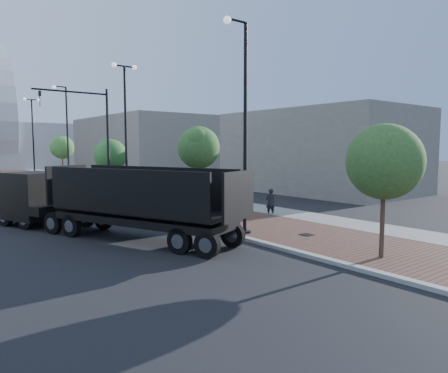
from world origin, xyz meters
TOP-DOWN VIEW (x-y plane):
  - sidewalk at (3.50, 40.00)m, footprint 7.00×140.00m
  - concrete_strip at (6.20, 40.00)m, footprint 2.40×140.00m
  - curb at (0.00, 40.00)m, footprint 0.30×140.00m
  - dump_truck at (-4.84, 15.22)m, footprint 6.96×13.16m
  - white_sedan at (-4.68, 22.27)m, footprint 2.90×4.74m
  - pedestrian at (5.18, 13.08)m, footprint 0.65×0.52m
  - streetlight_1 at (0.49, 10.00)m, footprint 1.44×0.56m
  - streetlight_2 at (0.60, 22.00)m, footprint 1.72×0.56m
  - streetlight_3 at (0.49, 34.00)m, footprint 1.44×0.56m
  - streetlight_4 at (0.60, 46.00)m, footprint 1.72×0.56m
  - traffic_mast at (-0.30, 25.00)m, footprint 5.09×0.20m
  - tree_0 at (1.65, 4.02)m, footprint 2.58×2.56m
  - tree_1 at (1.65, 15.02)m, footprint 2.36×2.31m
  - tree_2 at (1.65, 27.02)m, footprint 2.53×2.51m
  - tree_3 at (1.65, 39.02)m, footprint 2.35×2.30m
  - commercial_block_ne at (16.00, 50.00)m, footprint 12.00×22.00m
  - commercial_block_e at (18.00, 20.00)m, footprint 10.00×16.00m
  - utility_cover_1 at (2.40, 8.00)m, footprint 0.50×0.50m
  - utility_cover_2 at (2.40, 19.00)m, footprint 0.50×0.50m

SIDE VIEW (x-z plane):
  - sidewalk at x=3.50m, z-range 0.00..0.12m
  - concrete_strip at x=6.20m, z-range 0.00..0.13m
  - curb at x=0.00m, z-range 0.00..0.14m
  - utility_cover_1 at x=2.40m, z-range 0.12..0.14m
  - utility_cover_2 at x=2.40m, z-range 0.12..0.14m
  - white_sedan at x=-4.68m, z-range 0.00..1.47m
  - pedestrian at x=5.18m, z-range 0.00..1.55m
  - dump_truck at x=-4.84m, z-range -0.24..2.81m
  - tree_2 at x=1.65m, z-range 0.99..5.50m
  - tree_0 at x=1.65m, z-range 1.05..5.74m
  - commercial_block_e at x=18.00m, z-range 0.00..7.00m
  - tree_3 at x=1.65m, z-range 1.34..6.36m
  - tree_1 at x=1.65m, z-range 1.34..6.36m
  - commercial_block_ne at x=16.00m, z-range 0.00..8.00m
  - streetlight_1 at x=0.49m, z-range -0.26..8.95m
  - streetlight_3 at x=0.49m, z-range -0.26..8.95m
  - streetlight_2 at x=0.60m, z-range 0.18..9.46m
  - streetlight_4 at x=0.60m, z-range 0.18..9.46m
  - traffic_mast at x=-0.30m, z-range 0.98..8.98m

